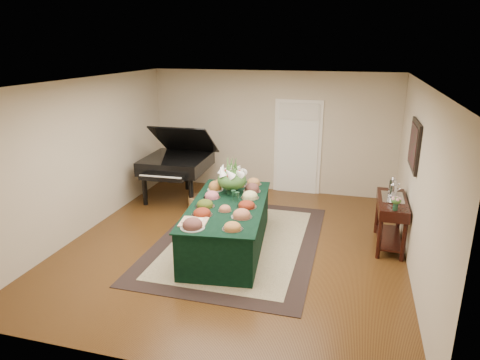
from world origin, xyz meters
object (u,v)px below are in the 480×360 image
(floral_centerpiece, at_px, (232,176))
(grand_piano, at_px, (177,163))
(mahogany_sideboard, at_px, (392,210))
(buffet_table, at_px, (228,226))

(floral_centerpiece, distance_m, grand_piano, 2.27)
(floral_centerpiece, height_order, mahogany_sideboard, floral_centerpiece)
(floral_centerpiece, relative_size, mahogany_sideboard, 0.44)
(buffet_table, bearing_deg, floral_centerpiece, 98.58)
(buffet_table, bearing_deg, grand_piano, 131.10)
(grand_piano, relative_size, mahogany_sideboard, 1.39)
(floral_centerpiece, bearing_deg, buffet_table, -81.42)
(buffet_table, distance_m, mahogany_sideboard, 2.70)
(floral_centerpiece, xyz_separation_m, mahogany_sideboard, (2.65, 0.27, -0.44))
(mahogany_sideboard, bearing_deg, buffet_table, -163.12)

